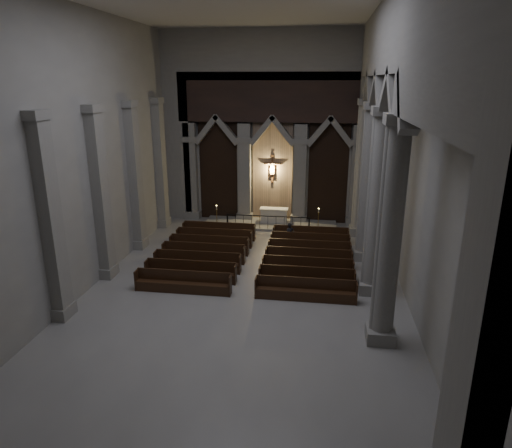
# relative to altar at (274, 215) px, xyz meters

# --- Properties ---
(room) EXTENTS (24.00, 24.10, 12.00)m
(room) POSITION_rel_altar_xyz_m (-0.23, -10.88, 6.98)
(room) COLOR gray
(room) RESTS_ON ground
(sanctuary_wall) EXTENTS (14.00, 0.77, 12.00)m
(sanctuary_wall) POSITION_rel_altar_xyz_m (-0.23, 0.65, 6.00)
(sanctuary_wall) COLOR gray
(sanctuary_wall) RESTS_ON ground
(right_arcade) EXTENTS (1.00, 24.00, 12.00)m
(right_arcade) POSITION_rel_altar_xyz_m (5.27, -9.56, 7.21)
(right_arcade) COLOR gray
(right_arcade) RESTS_ON ground
(left_pilasters) EXTENTS (0.60, 13.00, 8.03)m
(left_pilasters) POSITION_rel_altar_xyz_m (-6.98, -7.38, 3.29)
(left_pilasters) COLOR gray
(left_pilasters) RESTS_ON ground
(sanctuary_step) EXTENTS (8.50, 2.60, 0.15)m
(sanctuary_step) POSITION_rel_altar_xyz_m (-0.23, -0.28, -0.54)
(sanctuary_step) COLOR gray
(sanctuary_step) RESTS_ON ground
(altar) EXTENTS (1.82, 0.73, 0.93)m
(altar) POSITION_rel_altar_xyz_m (0.00, 0.00, 0.00)
(altar) COLOR beige
(altar) RESTS_ON sanctuary_step
(altar_rail) EXTENTS (5.20, 0.09, 1.02)m
(altar_rail) POSITION_rel_altar_xyz_m (-0.23, -1.48, 0.06)
(altar_rail) COLOR black
(altar_rail) RESTS_ON ground
(candle_stand_left) EXTENTS (0.28, 0.28, 1.63)m
(candle_stand_left) POSITION_rel_altar_xyz_m (-3.39, -1.78, -0.17)
(candle_stand_left) COLOR olive
(candle_stand_left) RESTS_ON ground
(candle_stand_right) EXTENTS (0.27, 0.27, 1.63)m
(candle_stand_right) POSITION_rel_altar_xyz_m (2.87, -1.53, -0.17)
(candle_stand_right) COLOR olive
(candle_stand_right) RESTS_ON ground
(pews) EXTENTS (9.73, 7.71, 0.97)m
(pews) POSITION_rel_altar_xyz_m (-0.23, -6.92, -0.30)
(pews) COLOR black
(pews) RESTS_ON ground
(worshipper) EXTENTS (0.59, 0.51, 1.38)m
(worshipper) POSITION_rel_altar_xyz_m (1.33, -4.05, 0.07)
(worshipper) COLOR black
(worshipper) RESTS_ON ground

